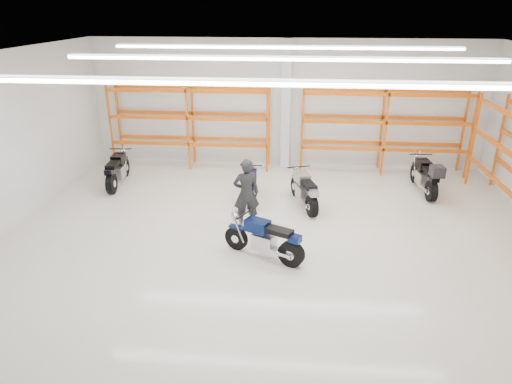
# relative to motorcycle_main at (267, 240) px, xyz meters

# --- Properties ---
(ground) EXTENTS (14.00, 14.00, 0.00)m
(ground) POSITION_rel_motorcycle_main_xyz_m (0.17, 0.94, -0.48)
(ground) COLOR beige
(ground) RESTS_ON ground
(room_shell) EXTENTS (14.02, 12.02, 4.51)m
(room_shell) POSITION_rel_motorcycle_main_xyz_m (0.17, 0.96, 2.80)
(room_shell) COLOR silver
(room_shell) RESTS_ON ground
(motorcycle_main) EXTENTS (1.96, 1.07, 1.03)m
(motorcycle_main) POSITION_rel_motorcycle_main_xyz_m (0.00, 0.00, 0.00)
(motorcycle_main) COLOR black
(motorcycle_main) RESTS_ON ground
(motorcycle_back_a) EXTENTS (0.73, 2.22, 1.09)m
(motorcycle_back_a) POSITION_rel_motorcycle_main_xyz_m (-5.21, 4.20, 0.03)
(motorcycle_back_a) COLOR black
(motorcycle_back_a) RESTS_ON ground
(motorcycle_back_b) EXTENTS (0.65, 1.95, 0.96)m
(motorcycle_back_b) POSITION_rel_motorcycle_main_xyz_m (-0.72, 3.38, -0.04)
(motorcycle_back_b) COLOR black
(motorcycle_back_b) RESTS_ON ground
(motorcycle_back_c) EXTENTS (0.93, 2.10, 1.06)m
(motorcycle_back_c) POSITION_rel_motorcycle_main_xyz_m (0.88, 3.06, 0.01)
(motorcycle_back_c) COLOR black
(motorcycle_back_c) RESTS_ON ground
(motorcycle_back_d) EXTENTS (0.74, 2.32, 1.19)m
(motorcycle_back_d) POSITION_rel_motorcycle_main_xyz_m (4.65, 4.44, 0.09)
(motorcycle_back_d) COLOR black
(motorcycle_back_d) RESTS_ON ground
(standing_man) EXTENTS (0.79, 0.62, 1.90)m
(standing_man) POSITION_rel_motorcycle_main_xyz_m (-0.66, 1.64, 0.46)
(standing_man) COLOR black
(standing_man) RESTS_ON ground
(structural_column) EXTENTS (0.32, 0.32, 4.50)m
(structural_column) POSITION_rel_motorcycle_main_xyz_m (0.17, 6.76, 1.77)
(structural_column) COLOR white
(structural_column) RESTS_ON ground
(pallet_racking_back_left) EXTENTS (5.67, 0.87, 3.00)m
(pallet_racking_back_left) POSITION_rel_motorcycle_main_xyz_m (-3.23, 6.42, 1.30)
(pallet_racking_back_left) COLOR #DA4100
(pallet_racking_back_left) RESTS_ON ground
(pallet_racking_back_right) EXTENTS (5.67, 0.87, 3.00)m
(pallet_racking_back_right) POSITION_rel_motorcycle_main_xyz_m (3.57, 6.42, 1.30)
(pallet_racking_back_right) COLOR #DA4100
(pallet_racking_back_right) RESTS_ON ground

